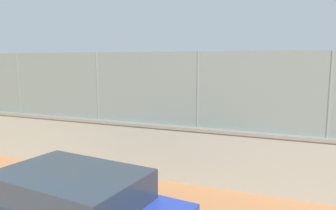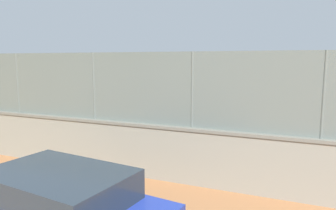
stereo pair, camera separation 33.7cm
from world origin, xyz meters
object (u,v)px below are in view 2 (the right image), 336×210
object	(u,v)px
player_near_wall_returning	(155,98)
player_foreground_swinging	(286,106)
player_at_service_line	(235,102)
sports_ball	(241,120)

from	to	relation	value
player_near_wall_returning	player_foreground_swinging	distance (m)	8.06
player_at_service_line	sports_ball	bearing A→B (deg)	114.26
player_near_wall_returning	sports_ball	world-z (taller)	player_near_wall_returning
sports_ball	player_near_wall_returning	bearing A→B (deg)	-13.18
player_near_wall_returning	player_foreground_swinging	world-z (taller)	player_foreground_swinging
player_at_service_line	player_foreground_swinging	size ratio (longest dim) A/B	1.00
sports_ball	player_at_service_line	bearing A→B (deg)	-65.74
player_near_wall_returning	sports_ball	bearing A→B (deg)	166.82
player_near_wall_returning	player_foreground_swinging	size ratio (longest dim) A/B	0.98
player_at_service_line	sports_ball	world-z (taller)	player_at_service_line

